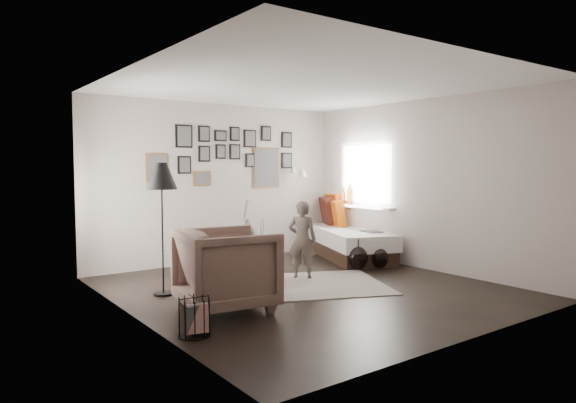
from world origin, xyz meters
TOP-DOWN VIEW (x-y plane):
  - ground at (0.00, 0.00)m, footprint 4.80×4.80m
  - wall_back at (0.00, 2.40)m, footprint 4.50×0.00m
  - wall_front at (0.00, -2.40)m, footprint 4.50×0.00m
  - wall_left at (-2.25, 0.00)m, footprint 0.00×4.80m
  - wall_right at (2.25, 0.00)m, footprint 0.00×4.80m
  - ceiling at (0.00, 0.00)m, footprint 4.80×4.80m
  - door_left at (-2.23, 1.20)m, footprint 0.00×2.14m
  - window_right at (2.18, 1.34)m, footprint 0.15×1.32m
  - gallery_wall at (0.29, 2.38)m, footprint 2.74×0.03m
  - wall_sconce at (1.55, 2.13)m, footprint 0.18×0.36m
  - rug at (0.03, 0.17)m, footprint 2.61×2.28m
  - pedestal_table at (-0.47, 0.60)m, footprint 0.76×0.76m
  - vase at (-0.55, 0.62)m, footprint 0.22×0.22m
  - candles at (-0.36, 0.60)m, footprint 0.13×0.13m
  - daybed at (2.00, 1.48)m, footprint 1.67×2.36m
  - magazine_on_daybed at (2.00, 0.82)m, footprint 0.30×0.37m
  - armchair at (-1.32, -0.23)m, footprint 1.13×1.11m
  - armchair_cushion at (-1.29, -0.18)m, footprint 0.48×0.49m
  - floor_lamp at (-1.63, 0.80)m, footprint 0.38×0.38m
  - magazine_basket at (-2.00, -0.82)m, footprint 0.32×0.32m
  - demijohn_large at (1.36, 0.49)m, footprint 0.31×0.31m
  - demijohn_small at (1.71, 0.37)m, footprint 0.28×0.28m
  - child at (0.31, 0.52)m, footprint 0.46×0.47m

SIDE VIEW (x-z plane):
  - ground at x=0.00m, z-range 0.00..0.00m
  - rug at x=0.03m, z-range 0.00..0.01m
  - demijohn_small at x=1.71m, z-range -0.05..0.38m
  - magazine_basket at x=-2.00m, z-range 0.00..0.36m
  - demijohn_large at x=1.36m, z-range -0.05..0.42m
  - pedestal_table at x=-0.47m, z-range -0.02..0.58m
  - daybed at x=2.00m, z-range -0.21..0.87m
  - armchair at x=-1.32m, z-range 0.00..0.90m
  - armchair_cushion at x=-1.29m, z-range 0.39..0.57m
  - magazine_on_daybed at x=2.00m, z-range 0.50..0.51m
  - child at x=0.31m, z-range 0.00..1.10m
  - candles at x=-0.36m, z-range 0.60..0.88m
  - vase at x=-0.55m, z-range 0.50..1.04m
  - window_right at x=2.18m, z-range 0.28..1.58m
  - door_left at x=-2.23m, z-range -0.02..2.12m
  - wall_back at x=0.00m, z-range -0.95..3.55m
  - wall_front at x=0.00m, z-range -0.95..3.55m
  - wall_left at x=-2.25m, z-range -1.10..3.70m
  - wall_right at x=2.25m, z-range -1.10..3.70m
  - floor_lamp at x=-1.63m, z-range 0.59..2.21m
  - wall_sconce at x=1.55m, z-range 1.38..1.54m
  - gallery_wall at x=0.29m, z-range 1.20..2.28m
  - ceiling at x=0.00m, z-range 2.60..2.60m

